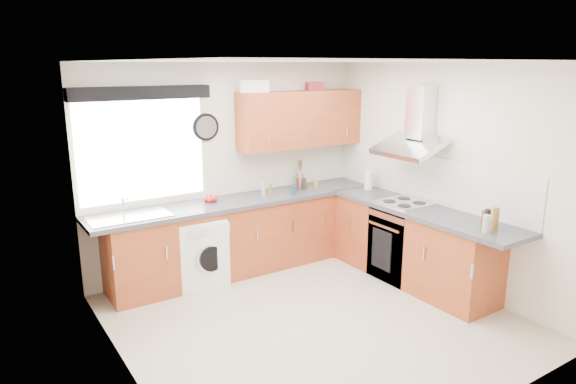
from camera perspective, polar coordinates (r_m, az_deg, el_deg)
ground_plane at (r=5.28m, az=2.87°, el=-13.95°), size 3.60×3.60×0.00m
ceiling at (r=4.66m, az=3.25°, el=14.32°), size 3.60×3.60×0.02m
wall_back at (r=6.32m, az=-6.63°, el=2.76°), size 3.60×0.02×2.50m
wall_front at (r=3.60m, az=20.33°, el=-6.76°), size 3.60×0.02×2.50m
wall_left at (r=4.07m, az=-17.95°, el=-4.20°), size 0.02×3.60×2.50m
wall_right at (r=6.04m, az=16.98°, el=1.70°), size 0.02×3.60×2.50m
window at (r=5.88m, az=-15.87°, el=4.44°), size 1.40×0.02×1.10m
window_blind at (r=5.73m, az=-16.02°, el=10.54°), size 1.50×0.18×0.14m
splashback at (r=6.23m, az=14.78°, el=1.57°), size 0.01×3.00×0.54m
base_cab_back at (r=6.24m, az=-6.04°, el=-5.17°), size 3.00×0.58×0.86m
base_cab_corner at (r=7.07m, az=5.61°, el=-2.86°), size 0.60×0.60×0.86m
base_cab_right at (r=6.14m, az=13.61°, el=-5.84°), size 0.58×2.10×0.86m
worktop_back at (r=6.15m, az=-5.28°, el=-1.03°), size 3.60×0.62×0.05m
worktop_right at (r=5.90m, az=14.85°, el=-2.09°), size 0.62×2.42×0.05m
sink at (r=5.66m, az=-17.27°, el=-2.26°), size 0.84×0.46×0.10m
oven at (r=6.23m, az=12.54°, el=-5.53°), size 0.56×0.58×0.85m
hob_plate at (r=6.09m, az=12.79°, el=-1.16°), size 0.52×0.52×0.01m
extractor_hood at (r=6.00m, az=13.90°, el=6.87°), size 0.52×0.78×0.66m
upper_cabinets at (r=6.57m, az=1.42°, el=8.12°), size 1.70×0.35×0.70m
washing_machine at (r=5.98m, az=-9.53°, el=-6.54°), size 0.66×0.64×0.79m
wall_clock at (r=6.09m, az=-9.04°, el=7.12°), size 0.32×0.04×0.32m
casserole at (r=6.26m, az=-3.94°, el=11.67°), size 0.40×0.33×0.14m
storage_box at (r=6.78m, az=2.95°, el=11.68°), size 0.26×0.24×0.10m
utensil_pot at (r=6.79m, az=1.38°, el=1.32°), size 0.13×0.13×0.14m
kitchen_roll at (r=6.66m, az=8.95°, el=1.34°), size 0.14×0.14×0.24m
tomato_cluster at (r=6.07m, az=-8.61°, el=-0.76°), size 0.16×0.16×0.07m
jar_0 at (r=6.69m, az=1.33°, el=1.46°), size 0.04×0.04×0.22m
jar_1 at (r=6.60m, az=1.79°, el=0.92°), size 0.06×0.06×0.14m
jar_2 at (r=6.35m, az=0.66°, el=0.29°), size 0.06×0.06×0.11m
jar_3 at (r=6.26m, az=-2.76°, el=0.38°), size 0.05×0.05×0.18m
jar_4 at (r=6.54m, az=1.08°, el=0.86°), size 0.04×0.04×0.15m
jar_5 at (r=6.39m, az=-1.97°, el=0.40°), size 0.04×0.04×0.12m
jar_6 at (r=6.69m, az=3.10°, el=0.95°), size 0.06×0.06×0.11m
bottle_0 at (r=5.46m, az=21.03°, el=-2.73°), size 0.06×0.06×0.15m
bottle_1 at (r=5.24m, az=21.16°, el=-3.33°), size 0.07×0.07×0.17m
bottle_2 at (r=5.33m, az=22.06°, el=-2.80°), size 0.06×0.06×0.23m
bottle_3 at (r=5.44m, az=21.29°, el=-2.69°), size 0.06×0.06×0.18m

